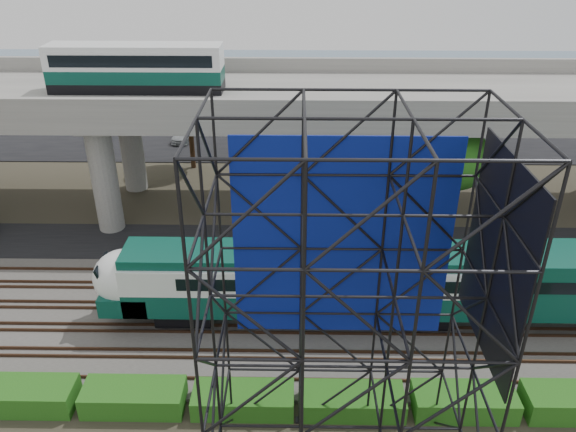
{
  "coord_description": "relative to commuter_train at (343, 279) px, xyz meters",
  "views": [
    {
      "loc": [
        3.34,
        -22.93,
        19.84
      ],
      "look_at": [
        2.86,
        6.0,
        4.57
      ],
      "focal_mm": 35.0,
      "sensor_mm": 36.0,
      "label": 1
    }
  ],
  "objects": [
    {
      "name": "rail_tracks",
      "position": [
        -5.88,
        -0.0,
        -2.6
      ],
      "size": [
        90.0,
        9.52,
        0.16
      ],
      "color": "#472D1E",
      "rests_on": "ballast_bed"
    },
    {
      "name": "scaffold_tower",
      "position": [
        -0.81,
        -9.98,
        4.59
      ],
      "size": [
        9.36,
        6.36,
        15.0
      ],
      "color": "black",
      "rests_on": "ground"
    },
    {
      "name": "ballast_bed",
      "position": [
        -5.88,
        0.0,
        -2.78
      ],
      "size": [
        90.0,
        12.0,
        0.2
      ],
      "primitive_type": "cube",
      "color": "slate",
      "rests_on": "ground"
    },
    {
      "name": "parking_lot",
      "position": [
        -5.88,
        32.0,
        -2.84
      ],
      "size": [
        90.0,
        18.0,
        0.08
      ],
      "primitive_type": "cube",
      "color": "black",
      "rests_on": "ground"
    },
    {
      "name": "commuter_train",
      "position": [
        0.0,
        0.0,
        0.0
      ],
      "size": [
        29.3,
        3.06,
        4.3
      ],
      "color": "black",
      "rests_on": "rail_tracks"
    },
    {
      "name": "harbor_water",
      "position": [
        -5.88,
        54.0,
        -2.87
      ],
      "size": [
        140.0,
        40.0,
        0.03
      ],
      "primitive_type": "cube",
      "color": "slate",
      "rests_on": "ground"
    },
    {
      "name": "hedge_strip",
      "position": [
        -4.87,
        -6.3,
        -2.32
      ],
      "size": [
        34.6,
        1.8,
        1.2
      ],
      "color": "#1C5A14",
      "rests_on": "ground"
    },
    {
      "name": "parked_cars",
      "position": [
        -5.2,
        31.58,
        -2.19
      ],
      "size": [
        35.63,
        9.51,
        1.3
      ],
      "color": "#B8B8B8",
      "rests_on": "parking_lot"
    },
    {
      "name": "overpass",
      "position": [
        -6.45,
        14.0,
        5.33
      ],
      "size": [
        80.0,
        12.0,
        12.4
      ],
      "color": "#9E9B93",
      "rests_on": "ground"
    },
    {
      "name": "service_road",
      "position": [
        -5.88,
        8.5,
        -2.84
      ],
      "size": [
        90.0,
        5.0,
        0.08
      ],
      "primitive_type": "cube",
      "color": "black",
      "rests_on": "ground"
    },
    {
      "name": "ground",
      "position": [
        -5.88,
        -2.0,
        -2.88
      ],
      "size": [
        140.0,
        140.0,
        0.0
      ],
      "primitive_type": "plane",
      "color": "#474233",
      "rests_on": "ground"
    },
    {
      "name": "trees",
      "position": [
        -10.55,
        14.17,
        2.69
      ],
      "size": [
        40.94,
        16.94,
        7.69
      ],
      "color": "#382314",
      "rests_on": "ground"
    }
  ]
}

